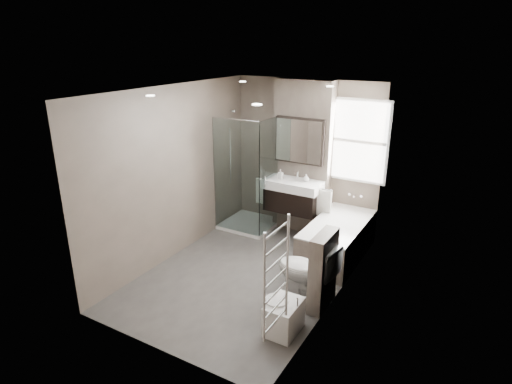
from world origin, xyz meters
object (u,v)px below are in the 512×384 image
Objects in this scene: vanity at (293,195)px; bathtub at (337,238)px; toilet at (306,271)px; bidet at (283,316)px.

vanity reaches higher than bathtub.
vanity reaches higher than toilet.
toilet is 0.76m from bidet.
bidet is (0.09, -2.04, -0.12)m from bathtub.
toilet is at bearing 93.49° from bidet.
bathtub is at bearing -19.37° from vanity.
toilet is (0.05, -1.30, 0.09)m from bathtub.
bathtub is at bearing 92.52° from bidet.
vanity is 0.59× the size of bathtub.
bathtub reaches higher than bidet.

